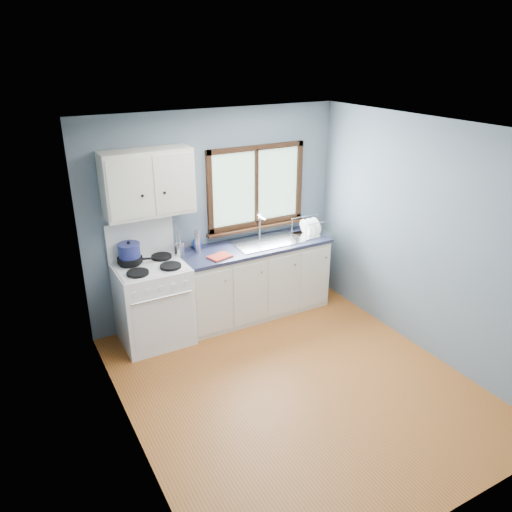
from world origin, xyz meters
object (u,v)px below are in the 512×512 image
sink (267,247)px  base_cabinets (255,283)px  skillet (130,260)px  dish_rack (311,230)px  gas_range (153,301)px  stockpot (129,252)px  utensil_crock (179,248)px  thermos (197,241)px

sink → base_cabinets: bearing=179.9°
skillet → dish_rack: (2.28, -0.15, -0.01)m
gas_range → stockpot: gas_range is taller
base_cabinets → utensil_crock: size_ratio=4.48×
base_cabinets → stockpot: stockpot is taller
stockpot → gas_range: bearing=-39.7°
gas_range → stockpot: 0.61m
gas_range → dish_rack: size_ratio=3.16×
skillet → dish_rack: size_ratio=1.01×
skillet → thermos: size_ratio=1.56×
utensil_crock → stockpot: bearing=-179.8°
base_cabinets → utensil_crock: (-0.91, 0.13, 0.60)m
gas_range → skillet: gas_range is taller
dish_rack → skillet: bearing=173.9°
dish_rack → gas_range: bearing=177.1°
thermos → dish_rack: 1.50m
thermos → stockpot: bearing=178.4°
base_cabinets → dish_rack: 0.98m
stockpot → utensil_crock: bearing=0.2°
stockpot → dish_rack: bearing=-4.0°
base_cabinets → sink: 0.48m
base_cabinets → skillet: bearing=175.7°
sink → dish_rack: size_ratio=1.95×
utensil_crock → dish_rack: (1.70, -0.16, -0.03)m
base_cabinets → utensil_crock: bearing=172.1°
skillet → thermos: bearing=19.8°
utensil_crock → thermos: (0.21, -0.02, 0.05)m
gas_range → sink: bearing=0.7°
thermos → dish_rack: bearing=-5.3°
skillet → stockpot: size_ratio=1.47×
dish_rack → base_cabinets: bearing=175.0°
dish_rack → stockpot: bearing=173.6°
sink → dish_rack: sink is taller
skillet → sink: bearing=16.6°
sink → stockpot: size_ratio=2.84×
gas_range → utensil_crock: size_ratio=3.29×
sink → dish_rack: 0.63m
base_cabinets → gas_range: bearing=-179.2°
utensil_crock → thermos: size_ratio=1.48×
skillet → dish_rack: dish_rack is taller
gas_range → base_cabinets: 1.31m
base_cabinets → dish_rack: dish_rack is taller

